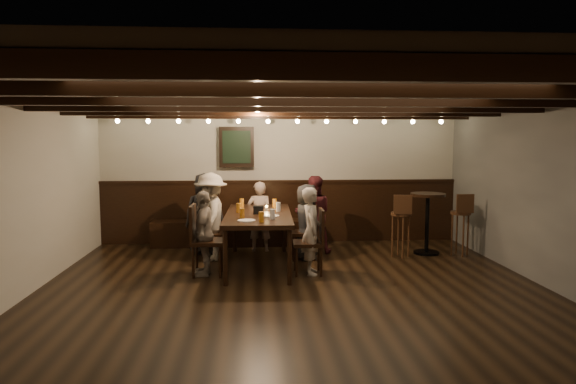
{
  "coord_description": "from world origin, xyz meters",
  "views": [
    {
      "loc": [
        -0.51,
        -5.88,
        1.91
      ],
      "look_at": [
        -0.02,
        1.3,
        1.15
      ],
      "focal_mm": 32.0,
      "sensor_mm": 36.0,
      "label": 1
    }
  ],
  "objects": [
    {
      "name": "pint_d",
      "position": [
        -0.13,
        1.84,
        0.87
      ],
      "size": [
        0.07,
        0.07,
        0.14
      ],
      "primitive_type": "cylinder",
      "color": "silver",
      "rests_on": "dining_table"
    },
    {
      "name": "plate_far",
      "position": [
        -0.26,
        1.34,
        0.81
      ],
      "size": [
        0.24,
        0.24,
        0.01
      ],
      "primitive_type": "cylinder",
      "color": "white",
      "rests_on": "dining_table"
    },
    {
      "name": "chair_left_far",
      "position": [
        -1.17,
        1.21,
        0.3
      ],
      "size": [
        0.46,
        0.46,
        0.99
      ],
      "rotation": [
        0.0,
        0.0,
        -1.6
      ],
      "color": "black",
      "rests_on": "floor"
    },
    {
      "name": "person_left_far",
      "position": [
        -1.2,
        1.21,
        0.59
      ],
      "size": [
        0.31,
        0.7,
        1.19
      ],
      "primitive_type": "imported",
      "rotation": [
        0.0,
        0.0,
        -1.6
      ],
      "color": "gray",
      "rests_on": "floor"
    },
    {
      "name": "pint_a",
      "position": [
        -0.7,
        2.35,
        0.87
      ],
      "size": [
        0.07,
        0.07,
        0.14
      ],
      "primitive_type": "cylinder",
      "color": "#BF7219",
      "rests_on": "dining_table"
    },
    {
      "name": "person_left_near",
      "position": [
        -1.17,
        2.11,
        0.69
      ],
      "size": [
        0.53,
        0.9,
        1.37
      ],
      "primitive_type": "imported",
      "rotation": [
        0.0,
        0.0,
        -1.6
      ],
      "color": "#A79D8D",
      "rests_on": "floor"
    },
    {
      "name": "pint_g",
      "position": [
        -0.41,
        0.84,
        0.87
      ],
      "size": [
        0.07,
        0.07,
        0.14
      ],
      "primitive_type": "cylinder",
      "color": "#BF7219",
      "rests_on": "dining_table"
    },
    {
      "name": "bar_stool_right",
      "position": [
        2.85,
        2.14,
        0.38
      ],
      "size": [
        0.32,
        0.33,
        1.02
      ],
      "rotation": [
        0.0,
        0.0,
        0.03
      ],
      "color": "#382112",
      "rests_on": "floor"
    },
    {
      "name": "plate_near",
      "position": [
        -0.6,
        0.95,
        0.81
      ],
      "size": [
        0.24,
        0.24,
        0.01
      ],
      "primitive_type": "cylinder",
      "color": "white",
      "rests_on": "dining_table"
    },
    {
      "name": "room",
      "position": [
        -0.29,
        2.21,
        1.07
      ],
      "size": [
        7.0,
        7.0,
        7.0
      ],
      "color": "black",
      "rests_on": "ground"
    },
    {
      "name": "pint_f",
      "position": [
        -0.25,
        1.09,
        0.87
      ],
      "size": [
        0.07,
        0.07,
        0.14
      ],
      "primitive_type": "cylinder",
      "color": "silver",
      "rests_on": "dining_table"
    },
    {
      "name": "chair_right_far",
      "position": [
        0.27,
        1.18,
        0.28
      ],
      "size": [
        0.43,
        0.43,
        0.92
      ],
      "rotation": [
        0.0,
        0.0,
        1.54
      ],
      "color": "black",
      "rests_on": "floor"
    },
    {
      "name": "pint_c",
      "position": [
        -0.73,
        1.75,
        0.87
      ],
      "size": [
        0.07,
        0.07,
        0.14
      ],
      "primitive_type": "cylinder",
      "color": "#BF7219",
      "rests_on": "dining_table"
    },
    {
      "name": "person_bench_right",
      "position": [
        0.49,
        2.52,
        0.64
      ],
      "size": [
        0.64,
        0.5,
        1.29
      ],
      "primitive_type": "imported",
      "rotation": [
        0.0,
        0.0,
        3.12
      ],
      "color": "#551D23",
      "rests_on": "floor"
    },
    {
      "name": "person_bench_left",
      "position": [
        -1.31,
        2.57,
        0.67
      ],
      "size": [
        0.67,
        0.44,
        1.34
      ],
      "primitive_type": "imported",
      "rotation": [
        0.0,
        0.0,
        3.12
      ],
      "color": "#252527",
      "rests_on": "floor"
    },
    {
      "name": "high_top_table",
      "position": [
        2.35,
        2.3,
        0.66
      ],
      "size": [
        0.57,
        0.57,
        1.01
      ],
      "color": "black",
      "rests_on": "floor"
    },
    {
      "name": "person_right_far",
      "position": [
        0.3,
        1.17,
        0.61
      ],
      "size": [
        0.31,
        0.45,
        1.23
      ],
      "primitive_type": "imported",
      "rotation": [
        0.0,
        0.0,
        1.54
      ],
      "color": "#AEA293",
      "rests_on": "floor"
    },
    {
      "name": "dining_table",
      "position": [
        -0.43,
        1.64,
        0.73
      ],
      "size": [
        1.01,
        2.15,
        0.8
      ],
      "rotation": [
        0.0,
        0.0,
        -0.03
      ],
      "color": "black",
      "rests_on": "floor"
    },
    {
      "name": "pint_e",
      "position": [
        -0.67,
        1.2,
        0.87
      ],
      "size": [
        0.07,
        0.07,
        0.14
      ],
      "primitive_type": "cylinder",
      "color": "#BF7219",
      "rests_on": "dining_table"
    },
    {
      "name": "person_bench_centre",
      "position": [
        -0.41,
        2.69,
        0.59
      ],
      "size": [
        0.44,
        0.29,
        1.19
      ],
      "primitive_type": "imported",
      "rotation": [
        0.0,
        0.0,
        3.12
      ],
      "color": "gray",
      "rests_on": "floor"
    },
    {
      "name": "pint_b",
      "position": [
        -0.17,
        2.29,
        0.87
      ],
      "size": [
        0.07,
        0.07,
        0.14
      ],
      "primitive_type": "cylinder",
      "color": "#BF7219",
      "rests_on": "dining_table"
    },
    {
      "name": "bar_stool_left",
      "position": [
        1.85,
        2.09,
        0.38
      ],
      "size": [
        0.32,
        0.34,
        1.02
      ],
      "rotation": [
        0.0,
        0.0,
        -0.13
      ],
      "color": "#382112",
      "rests_on": "floor"
    },
    {
      "name": "condiment_caddy",
      "position": [
        -0.44,
        1.59,
        0.86
      ],
      "size": [
        0.15,
        0.1,
        0.12
      ],
      "primitive_type": "cube",
      "color": "black",
      "rests_on": "dining_table"
    },
    {
      "name": "candle",
      "position": [
        -0.31,
        1.94,
        0.82
      ],
      "size": [
        0.05,
        0.05,
        0.05
      ],
      "primitive_type": "cylinder",
      "color": "beige",
      "rests_on": "dining_table"
    },
    {
      "name": "chair_right_near",
      "position": [
        0.3,
        2.07,
        0.27
      ],
      "size": [
        0.41,
        0.41,
        0.88
      ],
      "rotation": [
        0.0,
        0.0,
        1.54
      ],
      "color": "black",
      "rests_on": "floor"
    },
    {
      "name": "person_right_near",
      "position": [
        0.33,
        2.07,
        0.6
      ],
      "size": [
        0.39,
        0.59,
        1.19
      ],
      "primitive_type": "imported",
      "rotation": [
        0.0,
        0.0,
        1.54
      ],
      "color": "#232325",
      "rests_on": "floor"
    },
    {
      "name": "chair_left_near",
      "position": [
        -1.14,
        2.11,
        0.27
      ],
      "size": [
        0.41,
        0.41,
        0.87
      ],
      "rotation": [
        0.0,
        0.0,
        -1.6
      ],
      "color": "black",
      "rests_on": "floor"
    }
  ]
}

